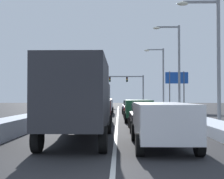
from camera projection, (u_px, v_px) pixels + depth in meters
name	position (u px, v px, depth m)	size (l,w,h in m)	color
ground_plane	(117.00, 118.00, 26.63)	(140.17, 140.17, 0.00)	#28282B
lane_stripe_between_right_lane_and_center_lane	(118.00, 115.00, 32.02)	(0.14, 59.30, 0.01)	silver
snow_bank_right_shoulder	(167.00, 112.00, 31.90)	(1.80, 59.30, 0.53)	silver
snow_bank_left_shoulder	(68.00, 111.00, 32.16)	(1.35, 59.30, 0.82)	silver
suv_white_right_lane_nearest	(162.00, 121.00, 11.28)	(2.16, 4.90, 1.67)	silver
sedan_black_right_lane_second	(146.00, 117.00, 17.14)	(2.00, 4.50, 1.51)	black
suv_green_right_lane_third	(138.00, 108.00, 23.36)	(2.16, 4.90, 1.67)	#1E5633
sedan_red_right_lane_fourth	(133.00, 109.00, 29.27)	(2.00, 4.50, 1.51)	maroon
sedan_navy_right_lane_fifth	(130.00, 107.00, 34.78)	(2.00, 4.50, 1.51)	navy
box_truck_center_lane_nearest	(80.00, 97.00, 12.63)	(2.53, 7.20, 3.36)	#38383D
suv_maroon_center_lane_second	(96.00, 110.00, 21.03)	(2.16, 4.90, 1.67)	maroon
sedan_gray_center_lane_third	(99.00, 110.00, 27.05)	(2.00, 4.50, 1.51)	slate
suv_silver_center_lane_fourth	(104.00, 105.00, 34.21)	(2.16, 4.90, 1.67)	#B7BABF
suv_tan_center_lane_fifth	(104.00, 103.00, 40.89)	(2.16, 4.90, 1.67)	#937F60
traffic_light_gantry	(124.00, 83.00, 59.04)	(10.60, 0.47, 6.20)	slate
street_lamp_right_near	(213.00, 50.00, 18.53)	(2.66, 0.36, 7.98)	gray
street_lamp_right_mid	(176.00, 62.00, 29.32)	(2.66, 0.36, 8.95)	gray
street_lamp_right_far	(161.00, 74.00, 40.09)	(2.66, 0.36, 8.42)	gray
roadside_sign_right	(177.00, 82.00, 41.98)	(3.20, 0.16, 5.50)	#59595B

